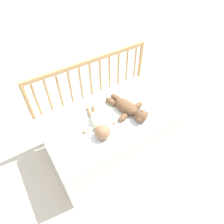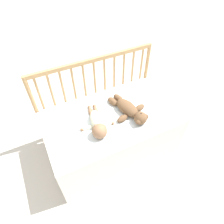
# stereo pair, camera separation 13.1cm
# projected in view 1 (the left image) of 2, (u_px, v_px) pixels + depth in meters

# --- Properties ---
(ground_plane) EXTENTS (12.00, 12.00, 0.00)m
(ground_plane) POSITION_uv_depth(u_px,v_px,m) (112.00, 148.00, 2.13)
(ground_plane) COLOR silver
(crib_mattress) EXTENTS (1.21, 0.68, 0.49)m
(crib_mattress) POSITION_uv_depth(u_px,v_px,m) (112.00, 133.00, 1.95)
(crib_mattress) COLOR white
(crib_mattress) RESTS_ON ground_plane
(crib_rail) EXTENTS (1.21, 0.04, 0.88)m
(crib_rail) POSITION_uv_depth(u_px,v_px,m) (91.00, 83.00, 1.89)
(crib_rail) COLOR tan
(crib_rail) RESTS_ON ground_plane
(blanket) EXTENTS (0.83, 0.53, 0.01)m
(blanket) POSITION_uv_depth(u_px,v_px,m) (112.00, 117.00, 1.76)
(blanket) COLOR white
(blanket) RESTS_ON crib_mattress
(teddy_bear) EXTENTS (0.32, 0.45, 0.12)m
(teddy_bear) POSITION_uv_depth(u_px,v_px,m) (129.00, 108.00, 1.77)
(teddy_bear) COLOR brown
(teddy_bear) RESTS_ON crib_mattress
(baby) EXTENTS (0.32, 0.41, 0.12)m
(baby) POSITION_uv_depth(u_px,v_px,m) (99.00, 125.00, 1.64)
(baby) COLOR #EAEACC
(baby) RESTS_ON crib_mattress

